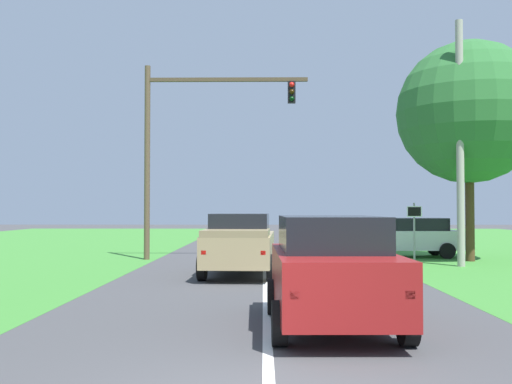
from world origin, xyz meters
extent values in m
plane|color=#424244|center=(0.00, 9.96, 0.00)|extent=(120.00, 120.00, 0.00)
cube|color=maroon|center=(1.17, 4.24, 0.88)|extent=(2.09, 4.47, 1.03)
cube|color=black|center=(1.17, 4.47, 1.71)|extent=(1.82, 2.78, 0.63)
cube|color=red|center=(0.38, 2.04, 0.93)|extent=(0.14, 0.06, 0.12)
cube|color=red|center=(2.04, 2.07, 0.93)|extent=(0.14, 0.06, 0.12)
cylinder|color=black|center=(0.14, 5.60, 0.36)|extent=(0.25, 0.72, 0.72)
cylinder|color=black|center=(2.16, 5.64, 0.36)|extent=(0.25, 0.72, 0.72)
cylinder|color=black|center=(0.19, 2.85, 0.36)|extent=(0.25, 0.72, 0.72)
cylinder|color=black|center=(2.21, 2.88, 0.36)|extent=(0.25, 0.72, 0.72)
cube|color=tan|center=(-0.81, 12.63, 0.87)|extent=(2.27, 5.20, 0.93)
cube|color=black|center=(-0.82, 12.37, 1.66)|extent=(1.89, 2.02, 0.66)
cube|color=#8F7D56|center=(-0.88, 11.04, 1.43)|extent=(2.04, 2.02, 0.20)
cube|color=red|center=(-1.76, 10.14, 0.91)|extent=(0.14, 0.07, 0.12)
cube|color=red|center=(-0.07, 10.07, 0.91)|extent=(0.14, 0.07, 0.12)
cylinder|color=black|center=(-1.77, 14.25, 0.40)|extent=(0.28, 0.81, 0.80)
cylinder|color=black|center=(0.29, 14.17, 0.40)|extent=(0.28, 0.81, 0.80)
cylinder|color=black|center=(-1.91, 11.09, 0.40)|extent=(0.28, 0.81, 0.80)
cylinder|color=black|center=(0.15, 11.00, 0.40)|extent=(0.28, 0.81, 0.80)
cylinder|color=brown|center=(-4.99, 18.14, 4.11)|extent=(0.24, 0.24, 8.23)
cube|color=#4C3D2B|center=(-1.59, 18.14, 7.63)|extent=(6.80, 0.16, 0.16)
cube|color=black|center=(1.13, 18.14, 7.08)|extent=(0.32, 0.28, 0.90)
sphere|color=red|center=(1.13, 17.99, 7.38)|extent=(0.22, 0.22, 0.22)
sphere|color=black|center=(1.13, 17.99, 7.08)|extent=(0.22, 0.22, 0.22)
sphere|color=black|center=(1.13, 17.99, 6.78)|extent=(0.22, 0.22, 0.22)
cylinder|color=gray|center=(6.02, 17.17, 1.19)|extent=(0.08, 0.08, 2.38)
cube|color=white|center=(6.02, 17.14, 2.03)|extent=(0.60, 0.03, 0.44)
cube|color=black|center=(6.02, 17.13, 2.03)|extent=(0.52, 0.01, 0.36)
cylinder|color=#4C351E|center=(8.40, 17.55, 1.96)|extent=(0.36, 0.36, 3.93)
sphere|color=#2C6931|center=(8.40, 17.55, 6.12)|extent=(5.86, 5.86, 5.86)
cube|color=silver|center=(6.47, 19.57, 0.76)|extent=(4.32, 1.83, 0.85)
cube|color=black|center=(6.69, 19.57, 1.46)|extent=(2.59, 1.61, 0.55)
cube|color=red|center=(4.35, 20.32, 0.81)|extent=(0.06, 0.14, 0.12)
cube|color=red|center=(4.35, 18.83, 0.81)|extent=(0.06, 0.14, 0.12)
cylinder|color=black|center=(7.81, 20.47, 0.34)|extent=(0.68, 0.22, 0.68)
cylinder|color=black|center=(7.81, 18.65, 0.34)|extent=(0.68, 0.22, 0.68)
cylinder|color=black|center=(5.14, 20.48, 0.34)|extent=(0.68, 0.22, 0.68)
cylinder|color=black|center=(5.13, 18.66, 0.34)|extent=(0.68, 0.22, 0.68)
cylinder|color=#9E998E|center=(7.30, 15.41, 4.63)|extent=(0.28, 0.28, 9.25)
camera|label=1|loc=(-0.07, -6.33, 2.17)|focal=40.76mm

